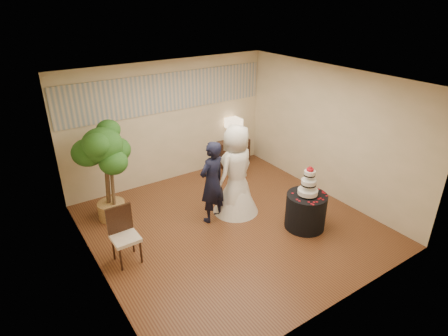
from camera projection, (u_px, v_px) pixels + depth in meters
floor at (231, 225)px, 7.26m from camera, size 5.00×5.00×0.00m
ceiling at (233, 81)px, 6.07m from camera, size 5.00×5.00×0.00m
wall_back at (169, 123)px, 8.54m from camera, size 5.00×0.06×2.80m
wall_front at (343, 226)px, 4.79m from camera, size 5.00×0.06×2.80m
wall_left at (90, 199)px, 5.41m from camera, size 0.06×5.00×2.80m
wall_right at (329, 133)px, 7.92m from camera, size 0.06×5.00×2.80m
mural_border at (168, 92)px, 8.23m from camera, size 4.90×0.02×0.85m
groom at (212, 182)px, 7.12m from camera, size 0.68×0.53×1.65m
bride at (236, 170)px, 7.36m from camera, size 1.15×1.15×1.86m
cake_table at (306, 211)px, 7.08m from camera, size 0.89×0.89×0.69m
wedding_cake at (309, 181)px, 6.81m from camera, size 0.38×0.38×0.59m
console at (233, 153)px, 9.67m from camera, size 0.82×0.37×0.68m
table_lamp at (234, 130)px, 9.40m from camera, size 0.34×0.34×0.58m
ficus_tree at (106, 173)px, 7.10m from camera, size 1.25×1.25×1.99m
side_chair at (125, 237)px, 6.11m from camera, size 0.45×0.47×0.97m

